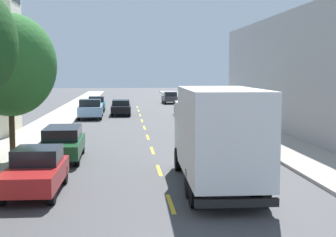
{
  "coord_description": "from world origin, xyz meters",
  "views": [
    {
      "loc": [
        -1.38,
        -7.27,
        4.12
      ],
      "look_at": [
        1.35,
        22.76,
        1.09
      ],
      "focal_mm": 50.29,
      "sensor_mm": 36.0,
      "label": 1
    }
  ],
  "objects_px": {
    "parked_hatchback_charcoal": "(170,98)",
    "parked_hatchback_red": "(36,171)",
    "parked_hatchback_teal": "(96,104)",
    "moving_black_sedan": "(121,107)",
    "parked_wagon_white": "(201,114)",
    "parked_wagon_burgundy": "(242,138)",
    "street_tree_second": "(10,65)",
    "parked_pickup_sky": "(91,109)",
    "parked_suv_champagne": "(219,121)",
    "parked_wagon_silver": "(187,108)",
    "parked_wagon_forest": "(62,142)",
    "delivery_box_truck": "(217,133)"
  },
  "relations": [
    {
      "from": "parked_wagon_forest",
      "to": "parked_pickup_sky",
      "type": "bearing_deg",
      "value": 90.18
    },
    {
      "from": "parked_wagon_white",
      "to": "parked_wagon_burgundy",
      "type": "height_order",
      "value": "same"
    },
    {
      "from": "parked_hatchback_charcoal",
      "to": "parked_wagon_forest",
      "type": "relative_size",
      "value": 0.86
    },
    {
      "from": "parked_hatchback_teal",
      "to": "parked_hatchback_charcoal",
      "type": "relative_size",
      "value": 1.0
    },
    {
      "from": "parked_wagon_forest",
      "to": "parked_wagon_silver",
      "type": "height_order",
      "value": "same"
    },
    {
      "from": "parked_wagon_white",
      "to": "street_tree_second",
      "type": "bearing_deg",
      "value": -126.69
    },
    {
      "from": "parked_wagon_burgundy",
      "to": "street_tree_second",
      "type": "bearing_deg",
      "value": -170.71
    },
    {
      "from": "parked_wagon_silver",
      "to": "parked_wagon_burgundy",
      "type": "bearing_deg",
      "value": -89.43
    },
    {
      "from": "street_tree_second",
      "to": "parked_pickup_sky",
      "type": "height_order",
      "value": "street_tree_second"
    },
    {
      "from": "parked_suv_champagne",
      "to": "parked_wagon_silver",
      "type": "height_order",
      "value": "parked_suv_champagne"
    },
    {
      "from": "parked_wagon_burgundy",
      "to": "parked_hatchback_charcoal",
      "type": "bearing_deg",
      "value": 90.15
    },
    {
      "from": "delivery_box_truck",
      "to": "parked_wagon_burgundy",
      "type": "height_order",
      "value": "delivery_box_truck"
    },
    {
      "from": "parked_hatchback_charcoal",
      "to": "parked_hatchback_red",
      "type": "relative_size",
      "value": 1.01
    },
    {
      "from": "parked_pickup_sky",
      "to": "parked_wagon_forest",
      "type": "bearing_deg",
      "value": -89.82
    },
    {
      "from": "parked_hatchback_teal",
      "to": "parked_wagon_burgundy",
      "type": "relative_size",
      "value": 0.85
    },
    {
      "from": "parked_hatchback_charcoal",
      "to": "parked_hatchback_red",
      "type": "bearing_deg",
      "value": -101.29
    },
    {
      "from": "parked_hatchback_charcoal",
      "to": "parked_wagon_burgundy",
      "type": "height_order",
      "value": "same"
    },
    {
      "from": "parked_suv_champagne",
      "to": "parked_hatchback_teal",
      "type": "bearing_deg",
      "value": 113.63
    },
    {
      "from": "delivery_box_truck",
      "to": "parked_wagon_forest",
      "type": "bearing_deg",
      "value": 135.09
    },
    {
      "from": "street_tree_second",
      "to": "parked_suv_champagne",
      "type": "bearing_deg",
      "value": 35.37
    },
    {
      "from": "delivery_box_truck",
      "to": "moving_black_sedan",
      "type": "distance_m",
      "value": 28.63
    },
    {
      "from": "parked_hatchback_teal",
      "to": "delivery_box_truck",
      "type": "bearing_deg",
      "value": -79.44
    },
    {
      "from": "parked_wagon_white",
      "to": "moving_black_sedan",
      "type": "xyz_separation_m",
      "value": [
        -6.21,
        8.75,
        -0.05
      ]
    },
    {
      "from": "parked_pickup_sky",
      "to": "street_tree_second",
      "type": "bearing_deg",
      "value": -95.61
    },
    {
      "from": "parked_wagon_burgundy",
      "to": "parked_wagon_silver",
      "type": "bearing_deg",
      "value": 90.57
    },
    {
      "from": "parked_suv_champagne",
      "to": "parked_wagon_burgundy",
      "type": "height_order",
      "value": "parked_suv_champagne"
    },
    {
      "from": "street_tree_second",
      "to": "parked_wagon_silver",
      "type": "distance_m",
      "value": 24.12
    },
    {
      "from": "delivery_box_truck",
      "to": "parked_wagon_forest",
      "type": "height_order",
      "value": "delivery_box_truck"
    },
    {
      "from": "street_tree_second",
      "to": "moving_black_sedan",
      "type": "distance_m",
      "value": 23.99
    },
    {
      "from": "parked_hatchback_charcoal",
      "to": "moving_black_sedan",
      "type": "height_order",
      "value": "parked_hatchback_charcoal"
    },
    {
      "from": "parked_hatchback_teal",
      "to": "parked_hatchback_charcoal",
      "type": "height_order",
      "value": "same"
    },
    {
      "from": "parked_wagon_white",
      "to": "parked_pickup_sky",
      "type": "bearing_deg",
      "value": 146.51
    },
    {
      "from": "moving_black_sedan",
      "to": "parked_wagon_silver",
      "type": "bearing_deg",
      "value": -17.56
    },
    {
      "from": "parked_pickup_sky",
      "to": "parked_hatchback_red",
      "type": "distance_m",
      "value": 25.52
    },
    {
      "from": "parked_wagon_white",
      "to": "parked_hatchback_teal",
      "type": "bearing_deg",
      "value": 123.15
    },
    {
      "from": "parked_hatchback_red",
      "to": "parked_wagon_forest",
      "type": "bearing_deg",
      "value": 89.2
    },
    {
      "from": "parked_wagon_silver",
      "to": "parked_hatchback_charcoal",
      "type": "bearing_deg",
      "value": 89.68
    },
    {
      "from": "parked_wagon_burgundy",
      "to": "parked_wagon_white",
      "type": "bearing_deg",
      "value": 90.1
    },
    {
      "from": "parked_hatchback_teal",
      "to": "moving_black_sedan",
      "type": "xyz_separation_m",
      "value": [
        2.57,
        -4.69,
        -0.01
      ]
    },
    {
      "from": "parked_hatchback_teal",
      "to": "parked_suv_champagne",
      "type": "xyz_separation_m",
      "value": [
        8.85,
        -20.23,
        0.23
      ]
    },
    {
      "from": "parked_suv_champagne",
      "to": "parked_wagon_white",
      "type": "distance_m",
      "value": 6.79
    },
    {
      "from": "delivery_box_truck",
      "to": "parked_wagon_silver",
      "type": "height_order",
      "value": "delivery_box_truck"
    },
    {
      "from": "parked_wagon_forest",
      "to": "parked_wagon_silver",
      "type": "xyz_separation_m",
      "value": [
        8.58,
        20.35,
        0.0
      ]
    },
    {
      "from": "parked_wagon_silver",
      "to": "parked_hatchback_teal",
      "type": "bearing_deg",
      "value": 142.53
    },
    {
      "from": "parked_hatchback_teal",
      "to": "moving_black_sedan",
      "type": "bearing_deg",
      "value": -61.24
    },
    {
      "from": "parked_hatchback_charcoal",
      "to": "parked_wagon_silver",
      "type": "height_order",
      "value": "same"
    },
    {
      "from": "delivery_box_truck",
      "to": "parked_wagon_forest",
      "type": "xyz_separation_m",
      "value": [
        -6.14,
        6.12,
        -1.18
      ]
    },
    {
      "from": "street_tree_second",
      "to": "parked_hatchback_red",
      "type": "bearing_deg",
      "value": -69.23
    },
    {
      "from": "parked_hatchback_red",
      "to": "moving_black_sedan",
      "type": "xyz_separation_m",
      "value": [
        2.63,
        28.45,
        -0.01
      ]
    },
    {
      "from": "parked_wagon_forest",
      "to": "street_tree_second",
      "type": "bearing_deg",
      "value": -154.17
    }
  ]
}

